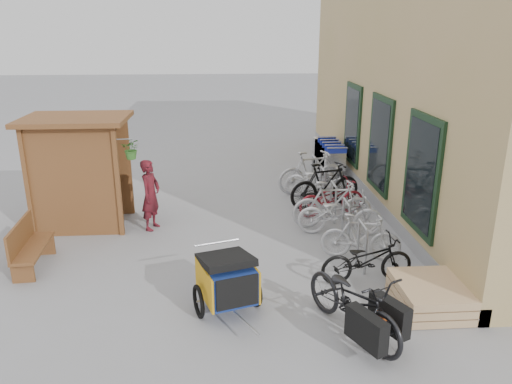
{
  "coord_description": "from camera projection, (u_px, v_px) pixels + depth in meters",
  "views": [
    {
      "loc": [
        -0.16,
        -8.02,
        4.16
      ],
      "look_at": [
        0.5,
        1.5,
        1.0
      ],
      "focal_mm": 35.0,
      "sensor_mm": 36.0,
      "label": 1
    }
  ],
  "objects": [
    {
      "name": "child_trailer",
      "position": [
        227.0,
        278.0,
        7.56
      ],
      "size": [
        1.09,
        1.69,
        0.98
      ],
      "rotation": [
        0.0,
        0.0,
        0.31
      ],
      "color": "navy",
      "rests_on": "ground"
    },
    {
      "name": "bike_7",
      "position": [
        311.0,
        172.0,
        13.07
      ],
      "size": [
        1.93,
        0.99,
        1.11
      ],
      "primitive_type": "imported",
      "rotation": [
        0.0,
        0.0,
        1.83
      ],
      "color": "silver",
      "rests_on": "ground"
    },
    {
      "name": "cargo_bike",
      "position": [
        355.0,
        302.0,
        6.96
      ],
      "size": [
        1.46,
        2.04,
        1.02
      ],
      "rotation": [
        0.0,
        0.0,
        0.45
      ],
      "color": "black",
      "rests_on": "ground"
    },
    {
      "name": "building",
      "position": [
        486.0,
        55.0,
        12.5
      ],
      "size": [
        6.07,
        13.0,
        7.0
      ],
      "color": "tan",
      "rests_on": "ground"
    },
    {
      "name": "bike_rack",
      "position": [
        333.0,
        198.0,
        11.18
      ],
      "size": [
        0.05,
        5.35,
        0.86
      ],
      "color": "#A5A8AD",
      "rests_on": "ground"
    },
    {
      "name": "bike_1",
      "position": [
        361.0,
        237.0,
        9.29
      ],
      "size": [
        1.54,
        0.81,
        0.89
      ],
      "primitive_type": "imported",
      "rotation": [
        0.0,
        0.0,
        1.3
      ],
      "color": "silver",
      "rests_on": "ground"
    },
    {
      "name": "bike_0",
      "position": [
        367.0,
        260.0,
        8.44
      ],
      "size": [
        1.64,
        0.7,
        0.84
      ],
      "primitive_type": "imported",
      "rotation": [
        0.0,
        0.0,
        1.66
      ],
      "color": "black",
      "rests_on": "ground"
    },
    {
      "name": "bike_5",
      "position": [
        325.0,
        185.0,
        11.99
      ],
      "size": [
        1.91,
        1.03,
        1.1
      ],
      "primitive_type": "imported",
      "rotation": [
        0.0,
        0.0,
        1.87
      ],
      "color": "black",
      "rests_on": "ground"
    },
    {
      "name": "person_kiosk",
      "position": [
        151.0,
        195.0,
        10.61
      ],
      "size": [
        0.54,
        0.65,
        1.53
      ],
      "primitive_type": "imported",
      "rotation": [
        0.0,
        0.0,
        1.21
      ],
      "color": "maroon",
      "rests_on": "ground"
    },
    {
      "name": "ground",
      "position": [
        234.0,
        272.0,
        8.91
      ],
      "size": [
        80.0,
        80.0,
        0.0
      ],
      "primitive_type": "plane",
      "color": "gray"
    },
    {
      "name": "bike_3",
      "position": [
        332.0,
        204.0,
        10.77
      ],
      "size": [
        1.74,
        0.49,
        1.05
      ],
      "primitive_type": "imported",
      "rotation": [
        0.0,
        0.0,
        1.57
      ],
      "color": "silver",
      "rests_on": "ground"
    },
    {
      "name": "bench",
      "position": [
        28.0,
        245.0,
        8.93
      ],
      "size": [
        0.51,
        1.42,
        0.88
      ],
      "rotation": [
        0.0,
        0.0,
        0.07
      ],
      "color": "brown",
      "rests_on": "ground"
    },
    {
      "name": "bike_2",
      "position": [
        340.0,
        214.0,
        10.41
      ],
      "size": [
        1.83,
        0.87,
        0.92
      ],
      "primitive_type": "imported",
      "rotation": [
        0.0,
        0.0,
        1.42
      ],
      "color": "silver",
      "rests_on": "ground"
    },
    {
      "name": "pallet_stack",
      "position": [
        430.0,
        295.0,
        7.72
      ],
      "size": [
        1.0,
        1.2,
        0.4
      ],
      "color": "tan",
      "rests_on": "ground"
    },
    {
      "name": "shopping_carts",
      "position": [
        328.0,
        153.0,
        14.89
      ],
      "size": [
        0.57,
        2.28,
        1.03
      ],
      "color": "silver",
      "rests_on": "ground"
    },
    {
      "name": "kiosk",
      "position": [
        75.0,
        157.0,
        10.55
      ],
      "size": [
        2.49,
        1.65,
        2.4
      ],
      "color": "brown",
      "rests_on": "ground"
    },
    {
      "name": "bike_4",
      "position": [
        332.0,
        198.0,
        11.49
      ],
      "size": [
        1.7,
        0.92,
        0.85
      ],
      "primitive_type": "imported",
      "rotation": [
        0.0,
        0.0,
        1.81
      ],
      "color": "maroon",
      "rests_on": "ground"
    },
    {
      "name": "bike_6",
      "position": [
        319.0,
        181.0,
        12.66
      ],
      "size": [
        1.81,
        1.13,
        0.9
      ],
      "primitive_type": "imported",
      "rotation": [
        0.0,
        0.0,
        1.23
      ],
      "color": "silver",
      "rests_on": "ground"
    }
  ]
}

